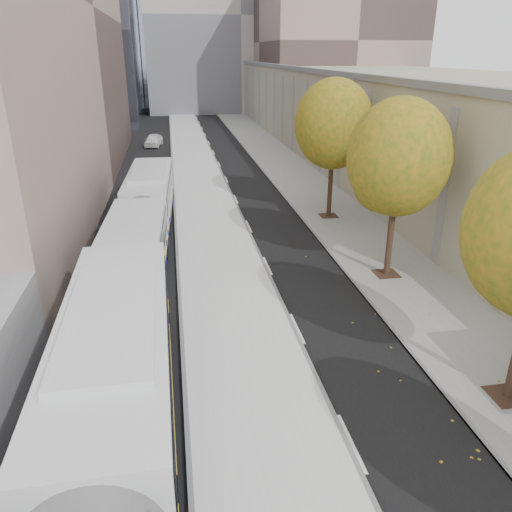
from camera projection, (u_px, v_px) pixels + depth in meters
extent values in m
cube|color=silver|center=(205.00, 204.00, 33.86)|extent=(4.25, 150.00, 0.15)
cube|color=gray|center=(319.00, 199.00, 35.10)|extent=(4.75, 150.00, 0.08)
cube|color=#9E947D|center=(343.00, 101.00, 61.81)|extent=(18.00, 92.00, 8.00)
cube|color=#ACA69F|center=(234.00, 18.00, 85.39)|extent=(30.00, 18.00, 30.00)
cylinder|color=#322014|center=(390.00, 240.00, 22.50)|extent=(0.28, 0.28, 3.38)
sphere|color=#345C12|center=(399.00, 158.00, 21.09)|extent=(4.40, 4.40, 4.40)
cylinder|color=#322014|center=(330.00, 188.00, 30.69)|extent=(0.28, 0.28, 3.51)
sphere|color=#345C12|center=(334.00, 124.00, 29.23)|extent=(4.60, 4.60, 4.60)
cube|color=silver|center=(102.00, 499.00, 9.63)|extent=(3.15, 19.43, 3.23)
cube|color=black|center=(99.00, 476.00, 9.40)|extent=(3.19, 18.66, 1.12)
cube|color=silver|center=(145.00, 214.00, 27.25)|extent=(3.15, 17.13, 2.84)
cube|color=black|center=(145.00, 205.00, 27.06)|extent=(3.18, 16.45, 0.98)
cube|color=#1E775B|center=(138.00, 286.00, 19.63)|extent=(1.80, 0.13, 1.10)
imported|color=white|center=(153.00, 140.00, 54.70)|extent=(2.20, 4.07, 1.32)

